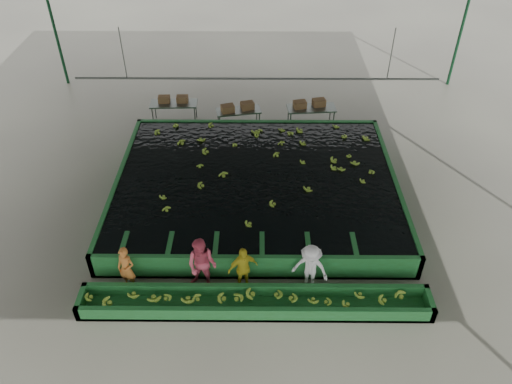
{
  "coord_description": "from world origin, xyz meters",
  "views": [
    {
      "loc": [
        0.09,
        -12.73,
        11.49
      ],
      "look_at": [
        0.0,
        0.5,
        1.0
      ],
      "focal_mm": 35.0,
      "sensor_mm": 36.0,
      "label": 1
    }
  ],
  "objects_px": {
    "sorting_trough": "(255,302)",
    "box_stack_left": "(174,102)",
    "flotation_tank": "(256,187)",
    "packing_table_mid": "(239,119)",
    "worker_b": "(202,265)",
    "worker_c": "(243,269)",
    "packing_table_right": "(311,117)",
    "box_stack_mid": "(238,110)",
    "worker_d": "(310,268)",
    "packing_table_left": "(175,112)",
    "box_stack_right": "(309,107)",
    "worker_a": "(126,269)"
  },
  "relations": [
    {
      "from": "worker_d",
      "to": "worker_c",
      "type": "bearing_deg",
      "value": -161.69
    },
    {
      "from": "worker_b",
      "to": "packing_table_right",
      "type": "xyz_separation_m",
      "value": [
        3.89,
        9.27,
        -0.45
      ]
    },
    {
      "from": "sorting_trough",
      "to": "packing_table_mid",
      "type": "relative_size",
      "value": 5.21
    },
    {
      "from": "worker_a",
      "to": "packing_table_right",
      "type": "distance_m",
      "value": 11.1
    },
    {
      "from": "worker_d",
      "to": "sorting_trough",
      "type": "bearing_deg",
      "value": -135.0
    },
    {
      "from": "sorting_trough",
      "to": "box_stack_mid",
      "type": "bearing_deg",
      "value": 94.8
    },
    {
      "from": "flotation_tank",
      "to": "worker_b",
      "type": "bearing_deg",
      "value": -109.61
    },
    {
      "from": "flotation_tank",
      "to": "packing_table_left",
      "type": "distance_m",
      "value": 6.5
    },
    {
      "from": "worker_a",
      "to": "packing_table_mid",
      "type": "height_order",
      "value": "worker_a"
    },
    {
      "from": "worker_a",
      "to": "box_stack_right",
      "type": "relative_size",
      "value": 1.08
    },
    {
      "from": "flotation_tank",
      "to": "packing_table_mid",
      "type": "distance_m",
      "value": 4.93
    },
    {
      "from": "worker_a",
      "to": "sorting_trough",
      "type": "bearing_deg",
      "value": 6.67
    },
    {
      "from": "sorting_trough",
      "to": "worker_b",
      "type": "xyz_separation_m",
      "value": [
        -1.53,
        0.8,
        0.68
      ]
    },
    {
      "from": "worker_a",
      "to": "worker_d",
      "type": "height_order",
      "value": "worker_d"
    },
    {
      "from": "worker_c",
      "to": "worker_d",
      "type": "bearing_deg",
      "value": -23.09
    },
    {
      "from": "worker_d",
      "to": "box_stack_right",
      "type": "relative_size",
      "value": 1.17
    },
    {
      "from": "worker_a",
      "to": "box_stack_right",
      "type": "bearing_deg",
      "value": 76.02
    },
    {
      "from": "packing_table_left",
      "to": "box_stack_right",
      "type": "relative_size",
      "value": 1.47
    },
    {
      "from": "box_stack_mid",
      "to": "box_stack_right",
      "type": "relative_size",
      "value": 1.02
    },
    {
      "from": "worker_d",
      "to": "box_stack_right",
      "type": "height_order",
      "value": "worker_d"
    },
    {
      "from": "worker_d",
      "to": "packing_table_right",
      "type": "xyz_separation_m",
      "value": [
        0.77,
        9.27,
        -0.34
      ]
    },
    {
      "from": "packing_table_mid",
      "to": "packing_table_right",
      "type": "distance_m",
      "value": 3.16
    },
    {
      "from": "worker_a",
      "to": "packing_table_right",
      "type": "xyz_separation_m",
      "value": [
        6.1,
        9.27,
        -0.28
      ]
    },
    {
      "from": "sorting_trough",
      "to": "box_stack_left",
      "type": "xyz_separation_m",
      "value": [
        -3.69,
        10.56,
        0.69
      ]
    },
    {
      "from": "box_stack_mid",
      "to": "packing_table_mid",
      "type": "bearing_deg",
      "value": 26.12
    },
    {
      "from": "worker_c",
      "to": "worker_a",
      "type": "bearing_deg",
      "value": 156.91
    },
    {
      "from": "sorting_trough",
      "to": "packing_table_left",
      "type": "distance_m",
      "value": 11.1
    },
    {
      "from": "box_stack_mid",
      "to": "box_stack_left",
      "type": "bearing_deg",
      "value": 167.85
    },
    {
      "from": "box_stack_left",
      "to": "box_stack_mid",
      "type": "distance_m",
      "value": 2.92
    },
    {
      "from": "worker_b",
      "to": "worker_a",
      "type": "bearing_deg",
      "value": -166.12
    },
    {
      "from": "worker_b",
      "to": "packing_table_right",
      "type": "bearing_deg",
      "value": 81.11
    },
    {
      "from": "worker_a",
      "to": "worker_c",
      "type": "bearing_deg",
      "value": 18.74
    },
    {
      "from": "sorting_trough",
      "to": "worker_d",
      "type": "bearing_deg",
      "value": 26.68
    },
    {
      "from": "packing_table_left",
      "to": "worker_c",
      "type": "bearing_deg",
      "value": -71.09
    },
    {
      "from": "packing_table_left",
      "to": "packing_table_mid",
      "type": "bearing_deg",
      "value": -9.94
    },
    {
      "from": "worker_d",
      "to": "box_stack_right",
      "type": "distance_m",
      "value": 9.38
    },
    {
      "from": "box_stack_mid",
      "to": "sorting_trough",
      "type": "bearing_deg",
      "value": -85.2
    },
    {
      "from": "packing_table_right",
      "to": "sorting_trough",
      "type": "bearing_deg",
      "value": -103.19
    },
    {
      "from": "sorting_trough",
      "to": "packing_table_right",
      "type": "bearing_deg",
      "value": 76.81
    },
    {
      "from": "flotation_tank",
      "to": "worker_b",
      "type": "height_order",
      "value": "worker_b"
    },
    {
      "from": "sorting_trough",
      "to": "flotation_tank",
      "type": "bearing_deg",
      "value": 90.0
    },
    {
      "from": "sorting_trough",
      "to": "packing_table_right",
      "type": "height_order",
      "value": "packing_table_right"
    },
    {
      "from": "sorting_trough",
      "to": "packing_table_left",
      "type": "height_order",
      "value": "packing_table_left"
    },
    {
      "from": "packing_table_left",
      "to": "flotation_tank",
      "type": "bearing_deg",
      "value": -55.62
    },
    {
      "from": "packing_table_mid",
      "to": "box_stack_mid",
      "type": "xyz_separation_m",
      "value": [
        -0.04,
        -0.02,
        0.44
      ]
    },
    {
      "from": "flotation_tank",
      "to": "sorting_trough",
      "type": "xyz_separation_m",
      "value": [
        0.0,
        -5.1,
        -0.2
      ]
    },
    {
      "from": "flotation_tank",
      "to": "worker_d",
      "type": "xyz_separation_m",
      "value": [
        1.59,
        -4.3,
        0.37
      ]
    },
    {
      "from": "packing_table_right",
      "to": "box_stack_right",
      "type": "height_order",
      "value": "box_stack_right"
    },
    {
      "from": "worker_b",
      "to": "worker_c",
      "type": "distance_m",
      "value": 1.18
    },
    {
      "from": "sorting_trough",
      "to": "box_stack_left",
      "type": "height_order",
      "value": "box_stack_left"
    }
  ]
}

